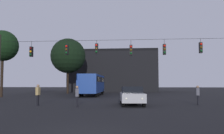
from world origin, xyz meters
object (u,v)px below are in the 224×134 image
Objects in this scene: car_near_right at (132,95)px; tree_behind_building at (68,56)px; tree_left_silhouette at (3,46)px; pedestrian_crossing_left at (77,95)px; pedestrian_crossing_center at (38,94)px; city_bus at (92,83)px; pedestrian_crossing_right at (198,94)px.

car_near_right is 0.46× the size of tree_behind_building.
tree_behind_building is (5.44, 11.85, 0.00)m from tree_left_silhouette.
pedestrian_crossing_left is 3.48m from pedestrian_crossing_center.
pedestrian_crossing_left is (1.85, -17.10, -0.97)m from city_bus.
pedestrian_crossing_right is 27.80m from tree_behind_building.
tree_behind_building is at bearing 129.62° from city_bus.
tree_left_silhouette is (-11.01, -5.12, 4.81)m from city_bus.
pedestrian_crossing_center is at bearing -171.40° from car_near_right.
city_bus is 2.49× the size of car_near_right.
tree_behind_building reaches higher than pedestrian_crossing_right.
pedestrian_crossing_right is at bearing 14.90° from pedestrian_crossing_left.
pedestrian_crossing_center is (-1.53, -16.28, -0.90)m from city_bus.
pedestrian_crossing_left is at bearing -154.45° from car_near_right.
pedestrian_crossing_center reaches higher than car_near_right.
tree_behind_building is (-7.42, 23.83, 5.78)m from pedestrian_crossing_left.
pedestrian_crossing_right is at bearing -22.98° from tree_left_silhouette.
city_bus is 13.06m from tree_left_silhouette.
car_near_right is 2.79× the size of pedestrian_crossing_right.
tree_left_silhouette is at bearing -114.65° from tree_behind_building.
pedestrian_crossing_right is (9.47, 2.52, 0.00)m from pedestrian_crossing_left.
car_near_right is 7.56m from pedestrian_crossing_center.
pedestrian_crossing_right is at bearing -51.61° from tree_behind_building.
tree_behind_building is at bearing 128.39° from pedestrian_crossing_right.
pedestrian_crossing_left is (-4.09, -1.95, 0.10)m from car_near_right.
city_bus reaches higher than pedestrian_crossing_center.
pedestrian_crossing_right is (12.85, 1.70, -0.07)m from pedestrian_crossing_center.
car_near_right is 25.41m from tree_behind_building.
pedestrian_crossing_right reaches higher than pedestrian_crossing_left.
tree_left_silhouette is (-16.95, 10.03, 5.88)m from car_near_right.
car_near_right is at bearing 8.60° from pedestrian_crossing_center.
tree_left_silhouette reaches higher than pedestrian_crossing_left.
pedestrian_crossing_right reaches higher than car_near_right.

